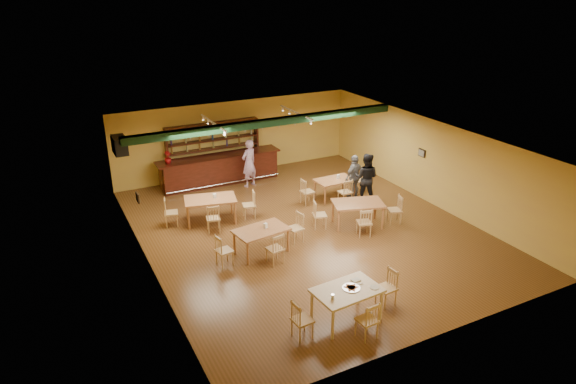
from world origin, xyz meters
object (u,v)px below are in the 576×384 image
bar_counter (220,169)px  patron_bar (249,163)px  dining_table_c (261,241)px  patron_right_a (366,178)px  dining_table_b (334,188)px  dining_table_d (357,214)px  dining_table_a (211,210)px  near_table (346,305)px

bar_counter → patron_bar: bearing=-42.4°
dining_table_c → patron_right_a: bearing=12.0°
dining_table_b → dining_table_d: dining_table_d is taller
dining_table_a → dining_table_b: size_ratio=1.17×
dining_table_d → near_table: bearing=-108.8°
dining_table_d → patron_right_a: 2.11m
near_table → dining_table_c: bearing=92.5°
dining_table_c → patron_bar: 5.39m
patron_bar → patron_right_a: size_ratio=1.03×
dining_table_a → patron_right_a: 5.61m
dining_table_c → patron_bar: (1.77, 5.06, 0.55)m
bar_counter → near_table: size_ratio=3.16×
dining_table_b → patron_bar: bearing=131.4°
near_table → patron_bar: 9.00m
dining_table_a → near_table: 6.61m
dining_table_c → patron_right_a: patron_right_a is taller
near_table → dining_table_a: bearing=95.0°
dining_table_a → dining_table_d: dining_table_a is taller
near_table → patron_right_a: (4.45, 5.61, 0.49)m
bar_counter → dining_table_b: bar_counter is taller
bar_counter → patron_bar: size_ratio=2.62×
bar_counter → patron_bar: 1.28m
near_table → patron_right_a: bearing=47.3°
dining_table_c → dining_table_d: (3.54, 0.26, 0.02)m
bar_counter → near_table: bearing=-92.5°
dining_table_d → near_table: size_ratio=1.04×
bar_counter → patron_right_a: 5.76m
dining_table_b → patron_right_a: bearing=-46.9°
dining_table_c → patron_right_a: size_ratio=0.85×
dining_table_d → patron_right_a: size_ratio=0.89×
dining_table_a → dining_table_b: dining_table_a is taller
dining_table_a → dining_table_b: 4.72m
bar_counter → patron_right_a: size_ratio=2.71×
dining_table_a → patron_bar: (2.38, 2.36, 0.52)m
dining_table_a → dining_table_c: dining_table_a is taller
near_table → dining_table_b: bearing=56.1°
bar_counter → patron_bar: patron_bar is taller
dining_table_b → dining_table_a: bearing=176.8°
dining_table_b → patron_bar: size_ratio=0.76×
dining_table_a → dining_table_d: (4.15, -2.44, -0.01)m
patron_right_a → dining_table_c: bearing=65.3°
patron_right_a → bar_counter: bearing=-0.2°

